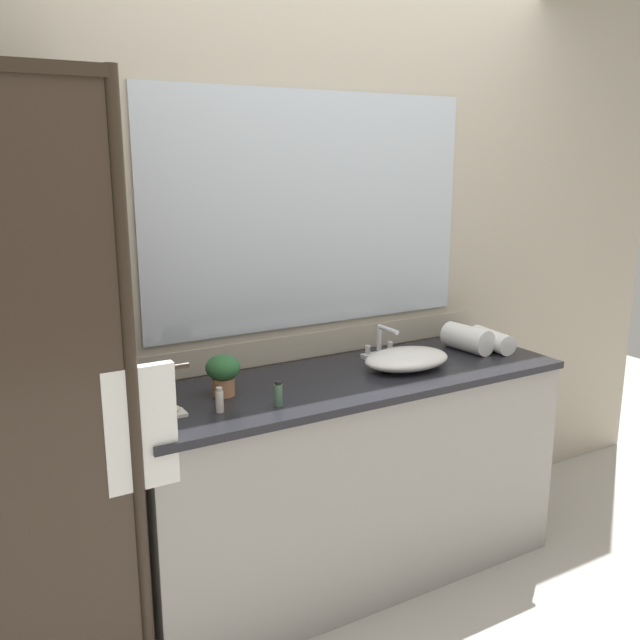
# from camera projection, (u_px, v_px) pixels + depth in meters

# --- Properties ---
(ground_plane) EXTENTS (8.00, 8.00, 0.00)m
(ground_plane) POSITION_uv_depth(u_px,v_px,m) (350.00, 574.00, 2.97)
(ground_plane) COLOR #B7B2A8
(wall_back_with_mirror) EXTENTS (4.40, 0.06, 2.60)m
(wall_back_with_mirror) POSITION_uv_depth(u_px,v_px,m) (310.00, 265.00, 2.96)
(wall_back_with_mirror) COLOR #B2A893
(wall_back_with_mirror) RESTS_ON ground_plane
(vanity_cabinet) EXTENTS (1.80, 0.58, 0.90)m
(vanity_cabinet) POSITION_uv_depth(u_px,v_px,m) (350.00, 478.00, 2.87)
(vanity_cabinet) COLOR #9E9993
(vanity_cabinet) RESTS_ON ground_plane
(shower_enclosure) EXTENTS (1.20, 0.59, 2.00)m
(shower_enclosure) POSITION_uv_depth(u_px,v_px,m) (13.00, 422.00, 1.95)
(shower_enclosure) COLOR #2D2319
(shower_enclosure) RESTS_ON ground_plane
(sink_basin) EXTENTS (0.38, 0.26, 0.08)m
(sink_basin) POSITION_uv_depth(u_px,v_px,m) (407.00, 359.00, 2.86)
(sink_basin) COLOR white
(sink_basin) RESTS_ON vanity_cabinet
(faucet) EXTENTS (0.17, 0.15, 0.15)m
(faucet) POSITION_uv_depth(u_px,v_px,m) (381.00, 346.00, 3.02)
(faucet) COLOR silver
(faucet) RESTS_ON vanity_cabinet
(potted_plant) EXTENTS (0.13, 0.13, 0.15)m
(potted_plant) POSITION_uv_depth(u_px,v_px,m) (223.00, 372.00, 2.52)
(potted_plant) COLOR #B77A51
(potted_plant) RESTS_ON vanity_cabinet
(soap_dish) EXTENTS (0.10, 0.07, 0.04)m
(soap_dish) POSITION_uv_depth(u_px,v_px,m) (171.00, 412.00, 2.33)
(soap_dish) COLOR silver
(soap_dish) RESTS_ON vanity_cabinet
(amenity_bottle_lotion) EXTENTS (0.03, 0.03, 0.09)m
(amenity_bottle_lotion) POSITION_uv_depth(u_px,v_px,m) (278.00, 394.00, 2.42)
(amenity_bottle_lotion) COLOR #4C7056
(amenity_bottle_lotion) RESTS_ON vanity_cabinet
(amenity_bottle_body_wash) EXTENTS (0.03, 0.03, 0.09)m
(amenity_bottle_body_wash) POSITION_uv_depth(u_px,v_px,m) (220.00, 400.00, 2.37)
(amenity_bottle_body_wash) COLOR silver
(amenity_bottle_body_wash) RESTS_ON vanity_cabinet
(rolled_towel_near_edge) EXTENTS (0.11, 0.24, 0.09)m
(rolled_towel_near_edge) POSITION_uv_depth(u_px,v_px,m) (492.00, 340.00, 3.13)
(rolled_towel_near_edge) COLOR white
(rolled_towel_near_edge) RESTS_ON vanity_cabinet
(rolled_towel_middle) EXTENTS (0.14, 0.24, 0.12)m
(rolled_towel_middle) POSITION_uv_depth(u_px,v_px,m) (467.00, 339.00, 3.11)
(rolled_towel_middle) COLOR white
(rolled_towel_middle) RESTS_ON vanity_cabinet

